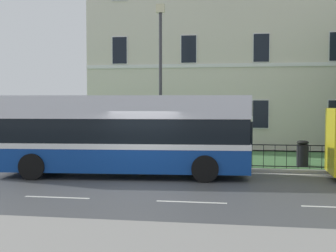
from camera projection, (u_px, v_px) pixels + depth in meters
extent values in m
cube|color=#444648|center=(137.00, 189.00, 14.83)|extent=(60.00, 56.00, 0.06)
cube|color=silver|center=(157.00, 171.00, 18.43)|extent=(54.00, 0.14, 0.01)
cube|color=silver|center=(57.00, 197.00, 13.36)|extent=(2.00, 0.12, 0.01)
cube|color=silver|center=(191.00, 202.00, 12.74)|extent=(2.00, 0.12, 0.01)
cube|color=#9E9E99|center=(159.00, 168.00, 18.89)|extent=(57.00, 0.24, 0.12)
cube|color=#447241|center=(171.00, 158.00, 22.17)|extent=(57.00, 6.42, 0.12)
cube|color=gray|center=(77.00, 238.00, 9.40)|extent=(57.00, 3.00, 0.01)
cube|color=beige|center=(227.00, 53.00, 29.84)|extent=(16.11, 9.36, 11.90)
cube|color=white|center=(224.00, 65.00, 25.26)|extent=(16.11, 0.06, 0.20)
cube|color=#2D333D|center=(224.00, 130.00, 25.45)|extent=(1.10, 0.06, 2.20)
cube|color=white|center=(120.00, 114.00, 26.35)|extent=(0.94, 0.04, 1.63)
cube|color=black|center=(120.00, 114.00, 26.33)|extent=(0.84, 0.03, 1.53)
cube|color=white|center=(189.00, 114.00, 25.72)|extent=(0.94, 0.04, 1.63)
cube|color=black|center=(189.00, 114.00, 25.70)|extent=(0.84, 0.03, 1.53)
cube|color=white|center=(261.00, 114.00, 25.09)|extent=(0.94, 0.04, 1.63)
cube|color=black|center=(261.00, 114.00, 25.07)|extent=(0.84, 0.03, 1.53)
cube|color=white|center=(336.00, 114.00, 24.46)|extent=(0.94, 0.04, 1.63)
cube|color=black|center=(336.00, 114.00, 24.44)|extent=(0.84, 0.03, 1.53)
cube|color=white|center=(120.00, 50.00, 26.15)|extent=(0.94, 0.04, 1.63)
cube|color=black|center=(120.00, 50.00, 26.13)|extent=(0.84, 0.03, 1.53)
cube|color=white|center=(189.00, 49.00, 25.52)|extent=(0.94, 0.04, 1.63)
cube|color=black|center=(189.00, 49.00, 25.50)|extent=(0.84, 0.03, 1.53)
cube|color=white|center=(261.00, 48.00, 24.89)|extent=(0.94, 0.04, 1.63)
cube|color=black|center=(261.00, 48.00, 24.87)|extent=(0.84, 0.03, 1.53)
cube|color=black|center=(218.00, 144.00, 18.72)|extent=(13.79, 0.04, 0.04)
cube|color=black|center=(218.00, 165.00, 18.77)|extent=(13.79, 0.04, 0.04)
cylinder|color=black|center=(61.00, 153.00, 19.83)|extent=(0.02, 0.02, 0.95)
cylinder|color=black|center=(71.00, 153.00, 19.75)|extent=(0.02, 0.02, 0.95)
cylinder|color=black|center=(81.00, 153.00, 19.68)|extent=(0.02, 0.02, 0.95)
cylinder|color=black|center=(91.00, 153.00, 19.61)|extent=(0.02, 0.02, 0.95)
cylinder|color=black|center=(101.00, 153.00, 19.54)|extent=(0.02, 0.02, 0.95)
cylinder|color=black|center=(111.00, 154.00, 19.47)|extent=(0.02, 0.02, 0.95)
cylinder|color=black|center=(122.00, 154.00, 19.39)|extent=(0.02, 0.02, 0.95)
cylinder|color=black|center=(132.00, 154.00, 19.32)|extent=(0.02, 0.02, 0.95)
cylinder|color=black|center=(143.00, 154.00, 19.25)|extent=(0.02, 0.02, 0.95)
cylinder|color=black|center=(153.00, 154.00, 19.18)|extent=(0.02, 0.02, 0.95)
cylinder|color=black|center=(164.00, 154.00, 19.11)|extent=(0.02, 0.02, 0.95)
cylinder|color=black|center=(175.00, 155.00, 19.04)|extent=(0.02, 0.02, 0.95)
cylinder|color=black|center=(185.00, 155.00, 18.96)|extent=(0.02, 0.02, 0.95)
cylinder|color=black|center=(196.00, 155.00, 18.89)|extent=(0.02, 0.02, 0.95)
cylinder|color=black|center=(207.00, 155.00, 18.82)|extent=(0.02, 0.02, 0.95)
cylinder|color=black|center=(218.00, 156.00, 18.75)|extent=(0.02, 0.02, 0.95)
cylinder|color=black|center=(229.00, 156.00, 18.68)|extent=(0.02, 0.02, 0.95)
cylinder|color=black|center=(241.00, 156.00, 18.60)|extent=(0.02, 0.02, 0.95)
cylinder|color=black|center=(252.00, 156.00, 18.53)|extent=(0.02, 0.02, 0.95)
cylinder|color=black|center=(263.00, 156.00, 18.46)|extent=(0.02, 0.02, 0.95)
cylinder|color=black|center=(275.00, 157.00, 18.39)|extent=(0.02, 0.02, 0.95)
cylinder|color=black|center=(287.00, 157.00, 18.32)|extent=(0.02, 0.02, 0.95)
cylinder|color=black|center=(298.00, 157.00, 18.24)|extent=(0.02, 0.02, 0.95)
cylinder|color=black|center=(310.00, 157.00, 18.17)|extent=(0.02, 0.02, 0.95)
cylinder|color=black|center=(322.00, 157.00, 18.10)|extent=(0.02, 0.02, 0.95)
cylinder|color=black|center=(334.00, 158.00, 18.03)|extent=(0.02, 0.02, 0.95)
cube|color=navy|center=(123.00, 156.00, 17.26)|extent=(9.62, 3.16, 1.01)
cube|color=white|center=(123.00, 144.00, 17.23)|extent=(9.64, 3.18, 0.20)
cube|color=black|center=(123.00, 130.00, 17.20)|extent=(9.54, 3.11, 0.95)
cube|color=silver|center=(123.00, 107.00, 17.16)|extent=(9.62, 3.16, 0.84)
cube|color=black|center=(249.00, 132.00, 16.82)|extent=(0.22, 2.06, 0.88)
cube|color=black|center=(249.00, 108.00, 16.77)|extent=(0.19, 1.77, 0.54)
cylinder|color=silver|center=(247.00, 162.00, 17.67)|extent=(0.05, 0.20, 0.20)
cylinder|color=silver|center=(251.00, 168.00, 16.10)|extent=(0.05, 0.20, 0.20)
cylinder|color=black|center=(205.00, 160.00, 18.19)|extent=(0.98, 0.37, 0.96)
cylinder|color=black|center=(205.00, 169.00, 15.85)|extent=(0.98, 0.37, 0.96)
cylinder|color=black|center=(54.00, 158.00, 18.70)|extent=(0.98, 0.37, 0.96)
cylinder|color=black|center=(32.00, 167.00, 16.36)|extent=(0.98, 0.37, 0.96)
cylinder|color=#333338|center=(160.00, 88.00, 19.94)|extent=(0.14, 0.14, 6.61)
cube|color=beige|center=(160.00, 8.00, 19.75)|extent=(0.36, 0.24, 0.36)
cylinder|color=black|center=(303.00, 155.00, 19.04)|extent=(0.49, 0.49, 0.91)
ellipsoid|color=black|center=(303.00, 142.00, 19.01)|extent=(0.50, 0.50, 0.17)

